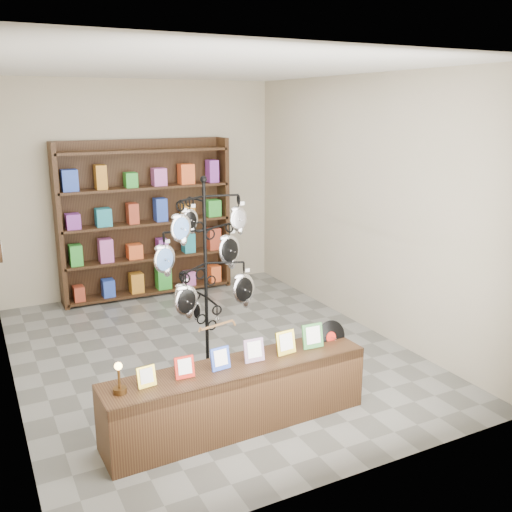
# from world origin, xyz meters

# --- Properties ---
(ground) EXTENTS (5.00, 5.00, 0.00)m
(ground) POSITION_xyz_m (0.00, 0.00, 0.00)
(ground) COLOR slate
(ground) RESTS_ON ground
(room_envelope) EXTENTS (5.00, 5.00, 5.00)m
(room_envelope) POSITION_xyz_m (0.00, 0.00, 1.85)
(room_envelope) COLOR #B1A48E
(room_envelope) RESTS_ON ground
(display_tree) EXTENTS (1.03, 0.96, 2.01)m
(display_tree) POSITION_xyz_m (-0.22, -0.47, 1.16)
(display_tree) COLOR black
(display_tree) RESTS_ON ground
(front_shelf) EXTENTS (2.29, 0.53, 0.81)m
(front_shelf) POSITION_xyz_m (-0.37, -1.50, 0.28)
(front_shelf) COLOR black
(front_shelf) RESTS_ON ground
(back_shelving) EXTENTS (2.42, 0.36, 2.20)m
(back_shelving) POSITION_xyz_m (0.00, 2.30, 1.03)
(back_shelving) COLOR black
(back_shelving) RESTS_ON ground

